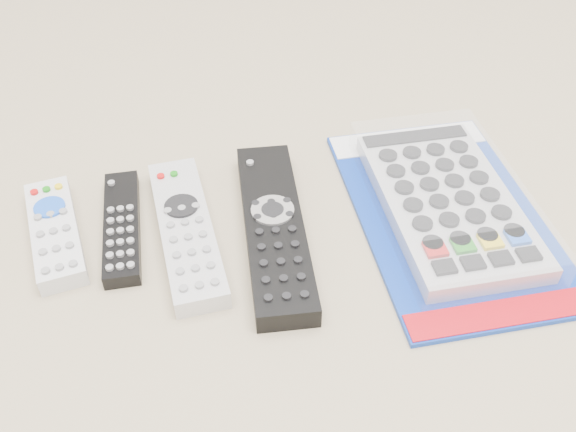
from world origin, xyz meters
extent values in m
plane|color=gray|center=(0.00, 0.00, 0.00)|extent=(5.00, 5.00, 0.00)
cube|color=silver|center=(-0.22, 0.07, 0.01)|extent=(0.07, 0.17, 0.02)
cylinder|color=blue|center=(-0.22, 0.09, 0.02)|extent=(0.04, 0.04, 0.00)
cube|color=black|center=(-0.15, 0.06, 0.01)|extent=(0.05, 0.17, 0.02)
cube|color=silver|center=(-0.08, 0.03, 0.01)|extent=(0.06, 0.23, 0.02)
cylinder|color=black|center=(-0.08, 0.06, 0.02)|extent=(0.04, 0.04, 0.00)
cube|color=black|center=(0.02, 0.01, 0.01)|extent=(0.09, 0.27, 0.03)
cylinder|color=silver|center=(0.02, 0.03, 0.03)|extent=(0.05, 0.05, 0.00)
cube|color=#0D3098|center=(0.22, 0.00, 0.00)|extent=(0.22, 0.34, 0.01)
cube|color=silver|center=(0.22, 0.14, 0.01)|extent=(0.20, 0.05, 0.00)
cube|color=#AC0C16|center=(0.21, -0.15, 0.01)|extent=(0.20, 0.04, 0.00)
cube|color=silver|center=(0.22, 0.00, 0.02)|extent=(0.15, 0.26, 0.02)
cube|color=white|center=(0.22, 0.00, 0.03)|extent=(0.17, 0.28, 0.04)
camera|label=1|loc=(-0.08, -0.48, 0.51)|focal=40.00mm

